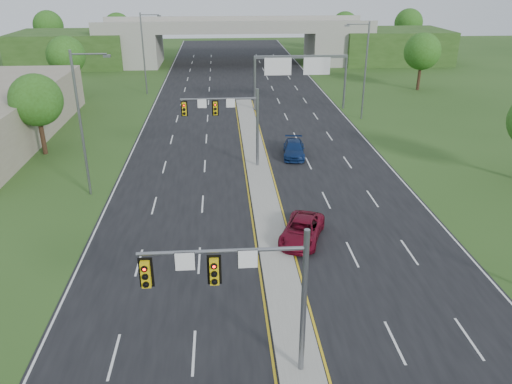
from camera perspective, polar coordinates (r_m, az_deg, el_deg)
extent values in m
plane|color=#2A491A|center=(23.21, 5.12, -19.72)|extent=(240.00, 240.00, 0.00)
cube|color=black|center=(54.05, -0.65, 6.69)|extent=(24.00, 160.00, 0.02)
cube|color=gray|center=(42.73, 0.36, 2.07)|extent=(2.00, 54.00, 0.16)
cube|color=gold|center=(42.68, -1.18, 1.93)|extent=(0.12, 54.00, 0.01)
cube|color=gold|center=(42.85, 1.90, 2.01)|extent=(0.12, 54.00, 0.01)
cube|color=silver|center=(54.64, -13.17, 6.27)|extent=(0.12, 160.00, 0.01)
cube|color=silver|center=(55.99, 11.59, 6.83)|extent=(0.12, 160.00, 0.01)
cylinder|color=slate|center=(20.96, 5.47, -12.77)|extent=(0.24, 0.24, 7.00)
cylinder|color=slate|center=(19.21, -3.88, -6.75)|extent=(6.50, 0.16, 0.16)
cube|color=gold|center=(19.40, -4.79, -9.06)|extent=(0.35, 0.25, 1.10)
cube|color=gold|center=(19.63, -12.49, -9.18)|extent=(0.35, 0.25, 1.10)
cube|color=black|center=(19.52, -4.78, -8.84)|extent=(0.55, 0.04, 1.30)
cube|color=black|center=(19.74, -12.44, -8.96)|extent=(0.55, 0.04, 1.30)
sphere|color=#FF0C05|center=(19.10, -4.82, -8.39)|extent=(0.20, 0.20, 0.20)
sphere|color=#FF0C05|center=(19.33, -12.63, -8.52)|extent=(0.20, 0.20, 0.20)
cube|color=white|center=(19.37, -8.13, -7.90)|extent=(0.75, 0.04, 0.75)
cube|color=white|center=(19.33, -0.94, -7.70)|extent=(0.75, 0.04, 0.75)
cylinder|color=slate|center=(43.49, 0.17, 7.21)|extent=(0.24, 0.24, 7.00)
cylinder|color=slate|center=(42.68, -4.26, 10.57)|extent=(6.50, 0.16, 0.16)
cube|color=gold|center=(42.61, -4.67, 9.50)|extent=(0.35, 0.25, 1.10)
cube|color=gold|center=(42.72, -8.21, 9.37)|extent=(0.35, 0.25, 1.10)
cube|color=black|center=(42.75, -4.67, 9.55)|extent=(0.55, 0.04, 1.30)
cube|color=black|center=(42.85, -8.19, 9.42)|extent=(0.55, 0.04, 1.30)
sphere|color=#FF0C05|center=(42.40, -4.69, 9.91)|extent=(0.20, 0.20, 0.20)
sphere|color=#FF0C05|center=(42.51, -8.24, 9.79)|extent=(0.20, 0.20, 0.20)
cube|color=white|center=(42.69, -6.19, 10.02)|extent=(0.75, 0.04, 0.75)
cube|color=white|center=(42.67, -2.92, 10.12)|extent=(0.75, 0.04, 0.75)
cylinder|color=slate|center=(62.99, -0.13, 12.26)|extent=(0.28, 0.28, 6.60)
cylinder|color=slate|center=(64.76, 10.13, 12.23)|extent=(0.28, 0.28, 6.60)
cube|color=slate|center=(63.07, 5.18, 15.14)|extent=(11.50, 0.35, 0.35)
cube|color=#0C5419|center=(62.66, 2.52, 14.14)|extent=(3.20, 0.08, 2.00)
cube|color=#0C5419|center=(63.39, 6.97, 14.10)|extent=(3.20, 0.08, 2.00)
cube|color=silver|center=(62.61, 2.52, 14.13)|extent=(3.30, 0.03, 2.10)
cube|color=silver|center=(63.34, 6.98, 14.09)|extent=(3.30, 0.03, 2.10)
cube|color=gray|center=(98.39, -12.71, 15.74)|extent=(6.00, 12.00, 6.00)
cube|color=gray|center=(99.48, 7.86, 16.17)|extent=(6.00, 12.00, 6.00)
cube|color=#2A491A|center=(101.04, -20.28, 15.09)|extent=(20.00, 14.00, 6.00)
cube|color=#2A491A|center=(102.90, 15.25, 15.84)|extent=(20.00, 14.00, 6.00)
cube|color=gray|center=(97.05, -2.42, 18.31)|extent=(50.00, 12.00, 1.20)
cube|color=gray|center=(91.18, -2.30, 18.62)|extent=(50.00, 0.40, 0.90)
cube|color=gray|center=(102.73, -2.55, 19.20)|extent=(50.00, 0.40, 0.90)
cylinder|color=slate|center=(39.39, -19.38, 7.10)|extent=(0.20, 0.20, 11.00)
cylinder|color=slate|center=(38.02, -18.60, 14.72)|extent=(2.50, 0.12, 0.12)
cube|color=slate|center=(37.76, -16.67, 14.67)|extent=(0.50, 0.25, 0.18)
cylinder|color=slate|center=(73.04, -12.72, 15.07)|extent=(0.20, 0.20, 11.00)
cylinder|color=slate|center=(72.31, -12.07, 19.20)|extent=(2.50, 0.12, 0.12)
cube|color=slate|center=(72.18, -11.02, 19.16)|extent=(0.50, 0.25, 0.18)
cylinder|color=slate|center=(59.87, 12.38, 13.26)|extent=(0.20, 0.20, 11.00)
cylinder|color=slate|center=(58.84, 11.61, 18.28)|extent=(2.50, 0.12, 0.12)
cube|color=slate|center=(58.54, 10.36, 18.20)|extent=(0.50, 0.25, 0.18)
cylinder|color=#382316|center=(51.43, -23.25, 6.15)|extent=(0.44, 0.44, 4.00)
sphere|color=#295015|center=(50.65, -23.84, 9.59)|extent=(4.80, 4.80, 4.80)
cylinder|color=#382316|center=(75.79, -20.52, 11.88)|extent=(0.44, 0.44, 4.25)
sphere|color=#295015|center=(75.24, -20.90, 14.39)|extent=(5.20, 5.20, 5.20)
cylinder|color=#382316|center=(78.49, 18.15, 12.56)|extent=(0.44, 0.44, 4.25)
sphere|color=#295015|center=(77.96, 18.48, 15.00)|extent=(5.20, 5.20, 5.20)
cylinder|color=#382316|center=(116.71, -22.36, 15.42)|extent=(0.44, 0.44, 4.50)
sphere|color=#295015|center=(116.34, -22.65, 17.16)|extent=(6.00, 6.00, 6.00)
cylinder|color=#382316|center=(113.34, -15.36, 16.05)|extent=(0.44, 0.44, 4.25)
sphere|color=#295015|center=(112.97, -15.55, 17.75)|extent=(5.60, 5.60, 5.60)
cylinder|color=#382316|center=(114.67, 9.97, 16.60)|extent=(0.44, 0.44, 4.25)
sphere|color=#295015|center=(114.31, 10.10, 18.28)|extent=(5.60, 5.60, 5.60)
cylinder|color=#382316|center=(118.75, 16.82, 16.27)|extent=(0.44, 0.44, 4.50)
sphere|color=#295015|center=(118.39, 17.04, 17.99)|extent=(6.00, 6.00, 6.00)
imported|color=maroon|center=(32.35, 5.27, -4.38)|extent=(3.89, 5.47, 1.38)
imported|color=navy|center=(47.17, 4.35, 4.93)|extent=(2.49, 4.97, 1.39)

